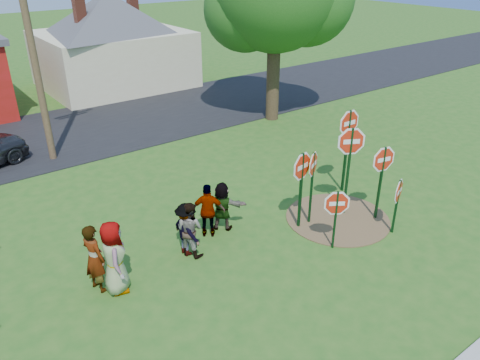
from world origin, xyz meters
The scene contains 18 objects.
ground centered at (0.00, 0.00, 0.00)m, with size 120.00×120.00×0.00m, color #255919.
road centered at (0.00, 11.50, 0.02)m, with size 120.00×7.50×0.04m, color black.
dirt_patch centered at (4.50, -1.00, 0.01)m, with size 3.20×3.20×0.03m, color brown.
cream_house centered at (5.50, 18.00, 2.92)m, with size 9.40×9.40×6.50m.
stop_sign_a centered at (3.21, -1.99, 1.28)m, with size 0.82×0.54×1.90m.
stop_sign_b centered at (3.63, -0.63, 1.77)m, with size 0.89×0.48×2.46m.
stop_sign_c centered at (4.90, -0.88, 2.12)m, with size 1.01×0.57×3.02m.
stop_sign_d centered at (6.05, 0.22, 2.21)m, with size 1.18×0.08×3.06m.
stop_sign_e centered at (5.21, -2.50, 1.24)m, with size 0.90×0.36×1.85m.
stop_sign_f centered at (5.46, -1.68, 1.81)m, with size 1.04×0.23×2.54m.
stop_sign_g centered at (3.21, -0.60, 1.77)m, with size 1.10×0.24×2.56m.
person_a centered at (-2.35, -0.07, 0.96)m, with size 0.93×0.61×1.91m, color #344A83.
person_b centered at (-2.72, 0.26, 0.91)m, with size 0.66×0.43×1.82m, color #266B58.
person_c centered at (-0.12, 0.16, 0.79)m, with size 0.77×0.60×1.58m, color #986544.
person_d centered at (-0.19, 0.22, 0.77)m, with size 0.99×0.57×1.54m, color #35363A.
person_e centered at (0.78, 0.62, 0.83)m, with size 0.97×0.40×1.65m, color #422650.
person_f centered at (1.31, 0.69, 0.76)m, with size 1.41×0.45×1.52m, color #1B5335.
utility_pole centered at (-1.13, 9.00, 4.50)m, with size 2.08×0.50×8.56m.
Camera 1 is at (-5.43, -9.18, 7.56)m, focal length 35.00 mm.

